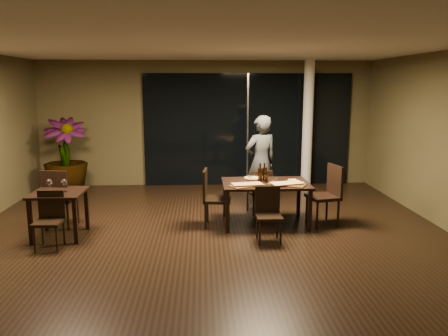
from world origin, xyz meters
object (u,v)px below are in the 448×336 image
at_px(chair_side_far, 58,195).
at_px(side_table, 59,199).
at_px(bottle_c, 264,172).
at_px(bottle_a, 260,172).
at_px(bottle_b, 266,175).
at_px(chair_main_near, 268,211).
at_px(chair_main_left, 212,195).
at_px(chair_main_far, 260,189).
at_px(chair_main_right, 328,192).
at_px(main_table, 266,187).
at_px(diner, 261,162).
at_px(potted_plant, 65,156).
at_px(chair_side_near, 50,216).

bearing_deg(chair_side_far, side_table, 118.20).
bearing_deg(bottle_c, bottle_a, -143.63).
bearing_deg(bottle_b, chair_main_near, -95.72).
bearing_deg(chair_side_far, bottle_c, -167.69).
height_order(chair_main_left, chair_side_far, chair_side_far).
relative_size(chair_main_far, chair_main_right, 0.81).
bearing_deg(bottle_c, chair_main_right, -10.79).
bearing_deg(side_table, chair_main_right, 5.48).
bearing_deg(chair_side_far, chair_main_near, 176.76).
relative_size(chair_main_right, chair_side_far, 1.03).
distance_m(chair_main_far, bottle_c, 0.64).
height_order(main_table, bottle_a, bottle_a).
xyz_separation_m(chair_main_left, bottle_c, (0.93, 0.20, 0.35)).
distance_m(bottle_b, bottle_c, 0.12).
bearing_deg(side_table, main_table, 8.37).
height_order(bottle_a, bottle_b, bottle_a).
bearing_deg(bottle_a, chair_main_right, -7.10).
bearing_deg(diner, chair_side_far, -5.24).
relative_size(main_table, bottle_a, 4.54).
distance_m(chair_main_right, potted_plant, 5.86).
bearing_deg(chair_side_far, main_table, -169.92).
bearing_deg(chair_main_near, main_table, 84.84).
bearing_deg(chair_side_near, chair_main_near, 2.67).
relative_size(side_table, chair_main_left, 0.80).
relative_size(chair_main_near, bottle_b, 3.23).
distance_m(diner, bottle_a, 0.97).
height_order(chair_main_near, diner, diner).
xyz_separation_m(chair_main_left, diner, (0.99, 1.10, 0.37)).
bearing_deg(main_table, bottle_b, 63.66).
relative_size(chair_side_near, potted_plant, 0.50).
relative_size(chair_main_left, chair_main_right, 0.94).
distance_m(side_table, bottle_b, 3.46).
height_order(main_table, diner, diner).
distance_m(chair_main_near, chair_main_right, 1.39).
bearing_deg(bottle_b, chair_main_right, -5.06).
distance_m(chair_main_near, potted_plant, 5.28).
xyz_separation_m(side_table, chair_side_far, (-0.16, 0.46, -0.05)).
bearing_deg(chair_main_right, chair_main_left, -102.99).
distance_m(chair_main_far, chair_main_left, 1.15).
xyz_separation_m(chair_main_near, bottle_b, (0.08, 0.85, 0.40)).
height_order(main_table, bottle_c, bottle_c).
distance_m(side_table, diner, 3.79).
bearing_deg(bottle_a, main_table, -40.95).
relative_size(chair_main_right, bottle_a, 3.20).
relative_size(chair_main_left, potted_plant, 0.58).
bearing_deg(diner, chair_main_near, 64.25).
bearing_deg(main_table, chair_main_right, -3.67).
xyz_separation_m(side_table, bottle_a, (3.31, 0.58, 0.29)).
bearing_deg(chair_side_near, bottle_b, 16.44).
bearing_deg(side_table, chair_side_far, 108.85).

